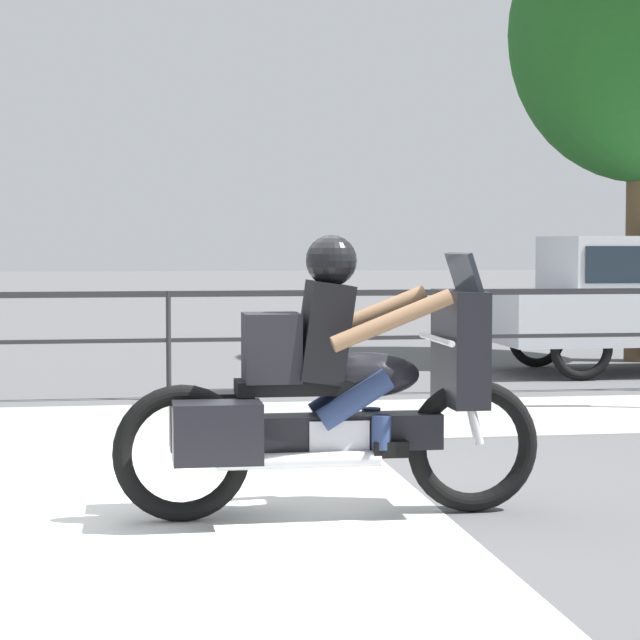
{
  "coord_description": "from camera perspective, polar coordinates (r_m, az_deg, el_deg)",
  "views": [
    {
      "loc": [
        -0.39,
        -7.35,
        1.56
      ],
      "look_at": [
        0.91,
        1.07,
        1.03
      ],
      "focal_mm": 70.0,
      "sensor_mm": 36.0,
      "label": 1
    }
  ],
  "objects": [
    {
      "name": "motorcycle",
      "position": [
        7.06,
        0.54,
        -3.3
      ],
      "size": [
        2.45,
        0.76,
        1.6
      ],
      "rotation": [
        0.0,
        0.0,
        -0.07
      ],
      "color": "black",
      "rests_on": "ground"
    },
    {
      "name": "fence_railing",
      "position": [
        12.36,
        -6.95,
        0.27
      ],
      "size": [
        36.0,
        0.05,
        1.08
      ],
      "color": "#232326",
      "rests_on": "ground"
    },
    {
      "name": "crosswalk_band",
      "position": [
        7.31,
        -8.28,
        -8.76
      ],
      "size": [
        3.48,
        6.0,
        0.01
      ],
      "primitive_type": "cube",
      "color": "silver",
      "rests_on": "ground"
    },
    {
      "name": "sidewalk_band",
      "position": [
        10.87,
        -6.64,
        -4.68
      ],
      "size": [
        44.0,
        2.4,
        0.01
      ],
      "primitive_type": "cube",
      "color": "#A8A59E",
      "rests_on": "ground"
    },
    {
      "name": "ground_plane",
      "position": [
        7.52,
        -5.65,
        -8.43
      ],
      "size": [
        120.0,
        120.0,
        0.0
      ],
      "primitive_type": "plane",
      "color": "#565659"
    }
  ]
}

